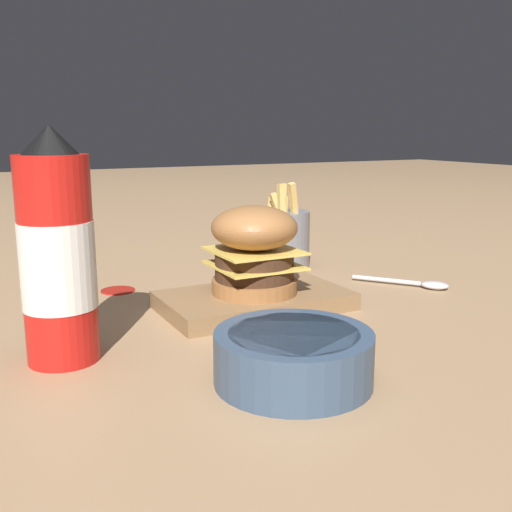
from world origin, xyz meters
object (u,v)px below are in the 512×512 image
ketchup_bottle (57,256)px  fries_basket (282,239)px  serving_board (256,300)px  burger (257,249)px  spoon (421,284)px  side_bowl (293,356)px

ketchup_bottle → fries_basket: (0.41, 0.26, -0.06)m
serving_board → burger: size_ratio=2.10×
fries_basket → serving_board: bearing=-128.3°
fries_basket → spoon: (0.12, -0.21, -0.05)m
ketchup_bottle → fries_basket: bearing=32.1°
burger → ketchup_bottle: 0.28m
burger → side_bowl: size_ratio=0.77×
burger → fries_basket: (0.15, 0.19, -0.03)m
serving_board → fries_basket: (0.15, 0.19, 0.04)m
fries_basket → spoon: bearing=-59.4°
serving_board → side_bowl: side_bowl is taller
serving_board → fries_basket: bearing=51.7°
burger → spoon: burger is taller
fries_basket → side_bowl: size_ratio=1.00×
serving_board → ketchup_bottle: size_ratio=1.01×
ketchup_bottle → spoon: ketchup_bottle is taller
fries_basket → spoon: size_ratio=1.19×
side_bowl → spoon: size_ratio=1.19×
spoon → serving_board: bearing=-132.1°
fries_basket → spoon: 0.25m
burger → ketchup_bottle: bearing=-165.3°
serving_board → ketchup_bottle: (-0.26, -0.07, 0.10)m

